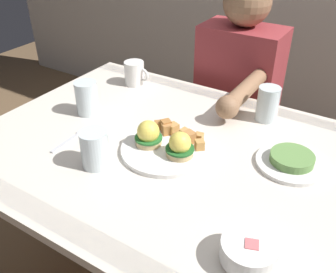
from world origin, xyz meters
name	(u,v)px	position (x,y,z in m)	size (l,w,h in m)	color
dining_table	(167,174)	(0.00, 0.00, 0.63)	(1.20, 0.90, 0.74)	silver
eggs_benedict_plate	(166,144)	(0.01, -0.02, 0.77)	(0.27, 0.27, 0.09)	white
fruit_bowl	(249,251)	(0.37, -0.27, 0.77)	(0.12, 0.12, 0.06)	white
coffee_mug	(135,73)	(-0.36, 0.32, 0.79)	(0.11, 0.08, 0.09)	white
fork	(72,139)	(-0.28, -0.12, 0.74)	(0.02, 0.16, 0.00)	silver
water_glass_near	(87,100)	(-0.35, 0.03, 0.79)	(0.08, 0.08, 0.12)	silver
water_glass_far	(267,106)	(0.20, 0.32, 0.79)	(0.07, 0.07, 0.12)	silver
water_glass_extra	(95,150)	(-0.12, -0.18, 0.79)	(0.08, 0.08, 0.11)	silver
side_plate	(291,161)	(0.35, 0.11, 0.75)	(0.20, 0.20, 0.04)	white
diner_person	(235,97)	(-0.03, 0.60, 0.65)	(0.34, 0.54, 1.14)	#33333D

